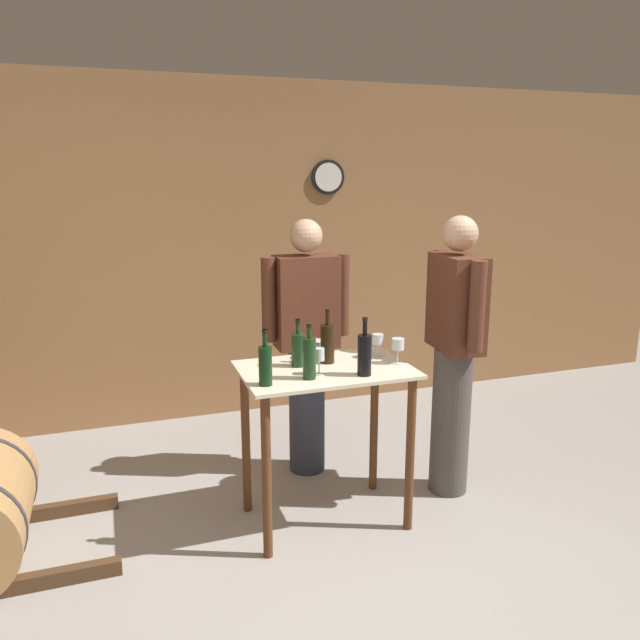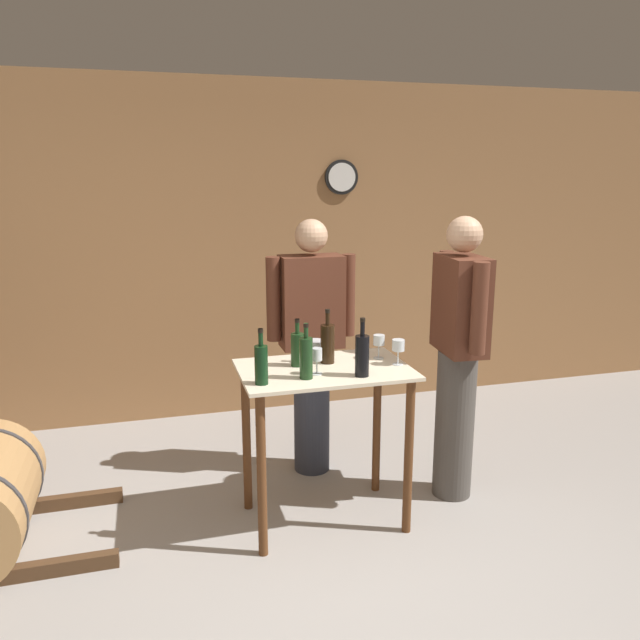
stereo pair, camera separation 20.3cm
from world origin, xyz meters
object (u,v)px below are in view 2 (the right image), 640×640
object	(u,v)px
wine_bottle_center	(297,348)
wine_glass_near_center	(379,341)
wine_bottle_right	(328,343)
person_host	(458,353)
wine_bottle_far_right	(362,354)
ice_bucket	(315,349)
wine_bottle_left	(306,357)
wine_glass_near_right	(398,346)
wine_glass_near_left	(317,356)
person_visitor_with_scarf	(312,342)
wine_bottle_far_left	(261,363)

from	to	relation	value
wine_bottle_center	wine_glass_near_center	distance (m)	0.49
wine_bottle_right	person_host	distance (m)	0.82
wine_glass_near_center	person_host	world-z (taller)	person_host
wine_bottle_far_right	ice_bucket	size ratio (longest dim) A/B	2.79
wine_bottle_far_right	ice_bucket	distance (m)	0.42
wine_bottle_left	wine_bottle_far_right	bearing A→B (deg)	-7.70
wine_glass_near_center	wine_glass_near_right	world-z (taller)	wine_glass_near_right
wine_bottle_right	wine_glass_near_left	distance (m)	0.22
wine_bottle_left	wine_glass_near_right	world-z (taller)	wine_bottle_left
wine_bottle_center	wine_glass_near_left	bearing A→B (deg)	-69.80
wine_glass_near_right	person_visitor_with_scarf	xyz separation A→B (m)	(-0.32, 0.70, -0.14)
wine_bottle_left	wine_bottle_right	world-z (taller)	wine_bottle_right
wine_bottle_far_right	wine_glass_near_left	bearing A→B (deg)	157.44
wine_bottle_right	wine_glass_near_center	size ratio (longest dim) A/B	2.21
wine_bottle_center	person_host	size ratio (longest dim) A/B	0.15
ice_bucket	wine_bottle_right	bearing A→B (deg)	-67.00
wine_glass_near_center	person_visitor_with_scarf	bearing A→B (deg)	114.83
ice_bucket	person_host	distance (m)	0.87
wine_glass_near_center	ice_bucket	bearing A→B (deg)	162.75
wine_glass_near_left	wine_glass_near_center	size ratio (longest dim) A/B	1.03
wine_bottle_far_right	wine_glass_near_right	xyz separation A→B (m)	(0.26, 0.13, -0.01)
wine_bottle_far_left	person_host	world-z (taller)	person_host
wine_bottle_left	wine_bottle_far_right	xyz separation A→B (m)	(0.29, -0.04, 0.00)
ice_bucket	person_visitor_with_scarf	distance (m)	0.46
wine_bottle_center	person_visitor_with_scarf	size ratio (longest dim) A/B	0.16
ice_bucket	wine_glass_near_left	bearing A→B (deg)	-102.84
wine_glass_near_left	wine_glass_near_right	size ratio (longest dim) A/B	0.99
wine_glass_near_left	wine_bottle_left	bearing A→B (deg)	-143.87
wine_bottle_far_left	ice_bucket	world-z (taller)	wine_bottle_far_left
wine_bottle_right	wine_bottle_far_right	distance (m)	0.30
wine_glass_near_left	wine_glass_near_right	xyz separation A→B (m)	(0.48, 0.04, 0.01)
wine_bottle_right	wine_glass_near_left	xyz separation A→B (m)	(-0.11, -0.18, -0.01)
wine_bottle_far_left	wine_bottle_left	distance (m)	0.24
wine_bottle_right	wine_glass_near_right	size ratio (longest dim) A/B	2.14
wine_glass_near_right	person_host	size ratio (longest dim) A/B	0.08
wine_glass_near_right	wine_bottle_right	bearing A→B (deg)	158.92
wine_bottle_far_left	wine_glass_near_left	size ratio (longest dim) A/B	2.02
wine_bottle_center	wine_glass_near_center	bearing A→B (deg)	0.92
wine_bottle_far_right	wine_glass_near_left	size ratio (longest dim) A/B	2.19
wine_bottle_center	ice_bucket	bearing A→B (deg)	42.14
person_visitor_with_scarf	wine_glass_near_left	bearing A→B (deg)	-102.72
wine_glass_near_left	ice_bucket	world-z (taller)	wine_glass_near_left
wine_bottle_left	wine_glass_near_right	bearing A→B (deg)	9.49
wine_bottle_far_right	wine_glass_near_right	bearing A→B (deg)	26.97
wine_bottle_far_right	ice_bucket	world-z (taller)	wine_bottle_far_right
wine_bottle_far_right	wine_glass_near_left	xyz separation A→B (m)	(-0.22, 0.09, -0.02)
wine_bottle_far_right	person_visitor_with_scarf	bearing A→B (deg)	93.90
wine_bottle_far_left	wine_bottle_far_right	world-z (taller)	wine_bottle_far_right
wine_glass_near_right	wine_bottle_left	bearing A→B (deg)	-170.51
wine_bottle_center	wine_bottle_far_right	size ratio (longest dim) A/B	0.85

